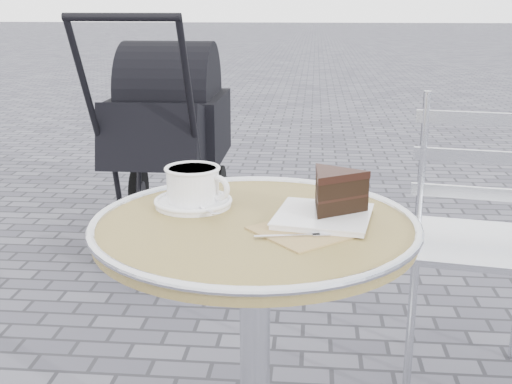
# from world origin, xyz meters

# --- Properties ---
(cafe_table) EXTENTS (0.72, 0.72, 0.74)m
(cafe_table) POSITION_xyz_m (0.00, 0.00, 0.57)
(cafe_table) COLOR silver
(cafe_table) RESTS_ON ground
(cappuccino_set) EXTENTS (0.18, 0.20, 0.09)m
(cappuccino_set) POSITION_xyz_m (-0.15, 0.10, 0.77)
(cappuccino_set) COLOR white
(cappuccino_set) RESTS_ON cafe_table
(cake_plate_set) EXTENTS (0.28, 0.32, 0.11)m
(cake_plate_set) POSITION_xyz_m (0.16, 0.04, 0.78)
(cake_plate_set) COLOR #A4825A
(cake_plate_set) RESTS_ON cafe_table
(bistro_chair) EXTENTS (0.47, 0.47, 0.92)m
(bistro_chair) POSITION_xyz_m (0.65, 0.69, 0.57)
(bistro_chair) COLOR silver
(bistro_chair) RESTS_ON ground
(baby_stroller) EXTENTS (0.54, 1.11, 1.15)m
(baby_stroller) POSITION_xyz_m (-0.63, 1.87, 0.52)
(baby_stroller) COLOR black
(baby_stroller) RESTS_ON ground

